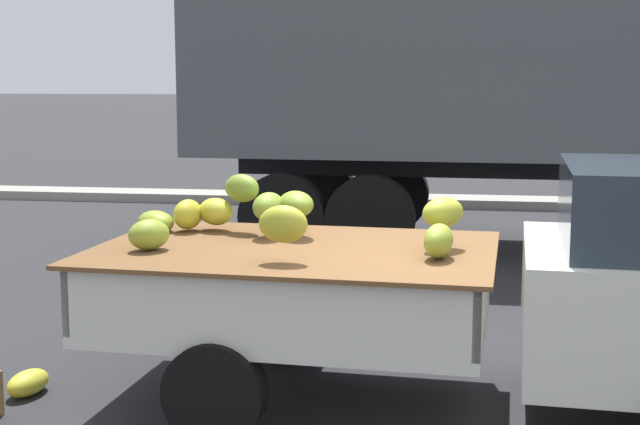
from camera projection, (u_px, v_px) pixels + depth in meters
The scene contains 4 objects.
ground at pixel (461, 413), 6.08m from camera, with size 220.00×220.00×0.00m, color #28282B.
curb_strip at pixel (460, 202), 15.79m from camera, with size 80.00×0.80×0.16m, color gray.
pickup_truck at pixel (579, 290), 5.83m from camera, with size 4.88×2.11×1.70m.
fallen_banana_bunch_near_tailgate at pixel (28, 383), 6.42m from camera, with size 0.39×0.22×0.17m, color gold.
Camera 1 is at (-0.05, -5.89, 2.24)m, focal length 50.79 mm.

